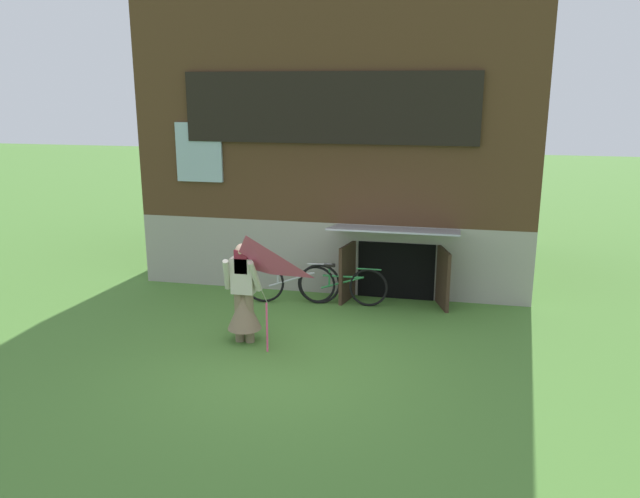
# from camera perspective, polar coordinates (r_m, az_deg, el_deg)

# --- Properties ---
(ground_plane) EXTENTS (60.00, 60.00, 0.00)m
(ground_plane) POSITION_cam_1_polar(r_m,az_deg,el_deg) (9.25, -3.07, -9.78)
(ground_plane) COLOR #4C7F33
(log_house) EXTENTS (7.39, 5.69, 5.51)m
(log_house) POSITION_cam_1_polar(r_m,az_deg,el_deg) (13.64, 2.68, 10.09)
(log_house) COLOR #9E998E
(log_house) RESTS_ON ground_plane
(person) EXTENTS (0.61, 0.52, 1.55)m
(person) POSITION_cam_1_polar(r_m,az_deg,el_deg) (9.63, -6.91, -4.72)
(person) COLOR #7F6B51
(person) RESTS_ON ground_plane
(kite) EXTENTS (1.20, 1.10, 1.72)m
(kite) POSITION_cam_1_polar(r_m,az_deg,el_deg) (8.84, -6.64, -1.75)
(kite) COLOR #E54C7F
(kite) RESTS_ON ground_plane
(bicycle_green) EXTENTS (1.63, 0.08, 0.74)m
(bicycle_green) POSITION_cam_1_polar(r_m,az_deg,el_deg) (11.27, 2.01, -3.29)
(bicycle_green) COLOR black
(bicycle_green) RESTS_ON ground_plane
(bicycle_silver) EXTENTS (1.74, 0.28, 0.80)m
(bicycle_silver) POSITION_cam_1_polar(r_m,az_deg,el_deg) (11.35, -2.60, -3.03)
(bicycle_silver) COLOR black
(bicycle_silver) RESTS_ON ground_plane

